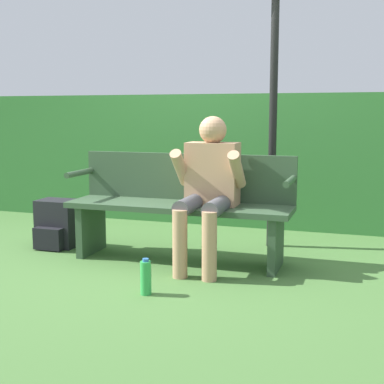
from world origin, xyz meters
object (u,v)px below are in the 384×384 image
object	(u,v)px
backpack	(57,225)
water_bottle	(146,277)
parked_car	(150,129)
signpost	(273,89)
park_bench	(181,204)
person_seated	(208,183)

from	to	relation	value
backpack	water_bottle	world-z (taller)	backpack
parked_car	backpack	bearing A→B (deg)	-90.68
backpack	parked_car	world-z (taller)	parked_car
water_bottle	parked_car	xyz separation A→B (m)	(-5.50, 13.34, 0.54)
water_bottle	signpost	size ratio (longest dim) A/B	0.10
backpack	water_bottle	bearing A→B (deg)	-36.67
park_bench	water_bottle	xyz separation A→B (m)	(0.07, -0.90, -0.34)
person_seated	backpack	size ratio (longest dim) A/B	2.76
backpack	parked_car	distance (m)	13.11
backpack	park_bench	bearing A→B (deg)	-1.83
water_bottle	parked_car	world-z (taller)	parked_car
park_bench	water_bottle	world-z (taller)	park_bench
person_seated	parked_car	size ratio (longest dim) A/B	0.26
park_bench	backpack	size ratio (longest dim) A/B	4.30
park_bench	person_seated	size ratio (longest dim) A/B	1.56
person_seated	parked_car	bearing A→B (deg)	114.42
person_seated	backpack	distance (m)	1.55
park_bench	parked_car	world-z (taller)	parked_car
park_bench	backpack	world-z (taller)	park_bench
park_bench	parked_car	size ratio (longest dim) A/B	0.41
person_seated	backpack	xyz separation A→B (m)	(-1.47, 0.17, -0.46)
park_bench	signpost	size ratio (longest dim) A/B	0.75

